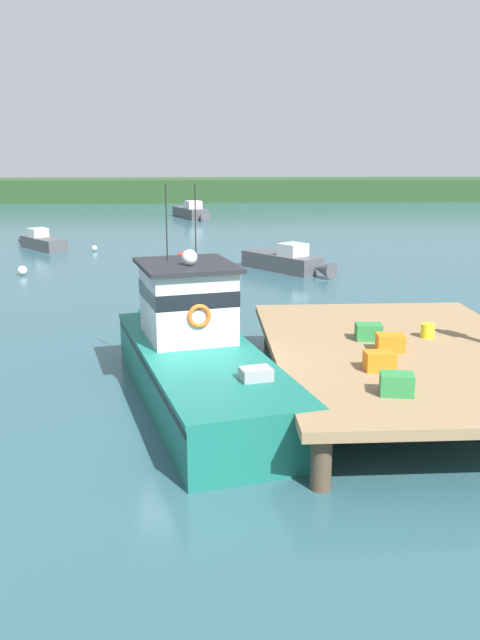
% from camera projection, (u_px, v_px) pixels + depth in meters
% --- Properties ---
extents(ground_plane, '(200.00, 200.00, 0.00)m').
position_uv_depth(ground_plane, '(192.00, 402.00, 15.15)').
color(ground_plane, '#2D5660').
extents(dock, '(6.00, 9.00, 1.20)m').
position_uv_depth(dock, '(403.00, 354.00, 15.16)').
color(dock, '#4C3D2D').
rests_on(dock, ground).
extents(main_fishing_boat, '(4.42, 9.95, 4.80)m').
position_uv_depth(main_fishing_boat, '(195.00, 353.00, 15.44)').
color(main_fishing_boat, '#196B5B').
rests_on(main_fishing_boat, ground).
extents(crate_stack_near_edge, '(0.63, 0.48, 0.38)m').
position_uv_depth(crate_stack_near_edge, '(390.00, 343.00, 14.88)').
color(crate_stack_near_edge, orange).
rests_on(crate_stack_near_edge, dock).
extents(crate_single_by_cleat, '(0.67, 0.55, 0.40)m').
position_uv_depth(crate_single_by_cleat, '(397.00, 384.00, 12.23)').
color(crate_single_by_cleat, '#2D8442').
rests_on(crate_single_by_cleat, dock).
extents(crate_stack_mid_dock, '(0.60, 0.45, 0.38)m').
position_uv_depth(crate_stack_mid_dock, '(380.00, 361.00, 13.59)').
color(crate_stack_mid_dock, orange).
rests_on(crate_stack_mid_dock, dock).
extents(crate_single_far, '(0.63, 0.48, 0.38)m').
position_uv_depth(crate_single_far, '(369.00, 332.00, 15.77)').
color(crate_single_far, '#2D8442').
rests_on(crate_single_far, dock).
extents(bait_bucket, '(0.32, 0.32, 0.34)m').
position_uv_depth(bait_bucket, '(428.00, 331.00, 15.95)').
color(bait_bucket, yellow).
rests_on(bait_bucket, dock).
extents(moored_boat_near_channel, '(4.07, 4.82, 1.34)m').
position_uv_depth(moored_boat_near_channel, '(287.00, 261.00, 31.41)').
color(moored_boat_near_channel, '#4C4C51').
rests_on(moored_boat_near_channel, ground).
extents(moored_boat_mid_harbor, '(3.21, 5.72, 1.45)m').
position_uv_depth(moored_boat_mid_harbor, '(192.00, 212.00, 55.71)').
color(moored_boat_mid_harbor, '#4C4C51').
rests_on(moored_boat_mid_harbor, ground).
extents(moored_boat_outer_mooring, '(3.54, 4.12, 1.16)m').
position_uv_depth(moored_boat_outer_mooring, '(41.00, 242.00, 38.55)').
color(moored_boat_outer_mooring, '#4C4C51').
rests_on(moored_boat_outer_mooring, ground).
extents(mooring_buoy_spare_mooring, '(0.50, 0.50, 0.50)m').
position_uv_depth(mooring_buoy_spare_mooring, '(181.00, 257.00, 34.04)').
color(mooring_buoy_spare_mooring, red).
rests_on(mooring_buoy_spare_mooring, ground).
extents(mooring_buoy_channel_marker, '(0.43, 0.43, 0.43)m').
position_uv_depth(mooring_buoy_channel_marker, '(22.00, 270.00, 30.47)').
color(mooring_buoy_channel_marker, silver).
rests_on(mooring_buoy_channel_marker, ground).
extents(mooring_buoy_inshore, '(0.36, 0.36, 0.36)m').
position_uv_depth(mooring_buoy_inshore, '(234.00, 308.00, 23.38)').
color(mooring_buoy_inshore, '#EA5B19').
rests_on(mooring_buoy_inshore, ground).
extents(mooring_buoy_outer, '(0.32, 0.32, 0.32)m').
position_uv_depth(mooring_buoy_outer, '(94.00, 248.00, 37.67)').
color(mooring_buoy_outer, silver).
rests_on(mooring_buoy_outer, ground).
extents(far_shoreline, '(120.00, 8.00, 2.40)m').
position_uv_depth(far_shoreline, '(198.00, 190.00, 74.82)').
color(far_shoreline, '#284723').
rests_on(far_shoreline, ground).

